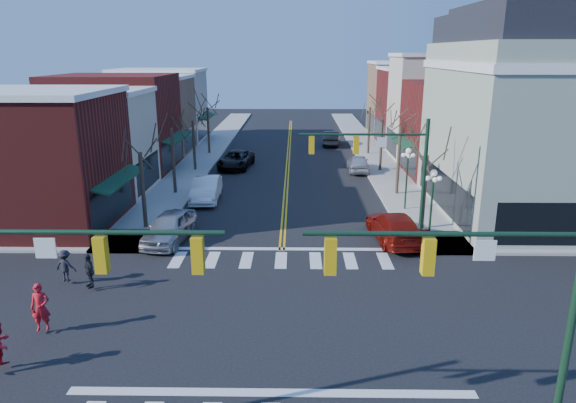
{
  "coord_description": "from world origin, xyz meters",
  "views": [
    {
      "loc": [
        0.72,
        -18.53,
        10.41
      ],
      "look_at": [
        0.34,
        7.54,
        2.8
      ],
      "focal_mm": 32.0,
      "sensor_mm": 36.0,
      "label": 1
    }
  ],
  "objects_px": {
    "car_left_mid": "(206,189)",
    "pedestrian_dark_a": "(89,271)",
    "pedestrian_red_b": "(0,344)",
    "lamppost_midblock": "(407,168)",
    "car_right_near": "(394,227)",
    "pedestrian_red_a": "(40,307)",
    "car_right_mid": "(358,163)",
    "lamppost_corner": "(432,194)",
    "car_right_far": "(332,138)",
    "car_left_near": "(170,227)",
    "car_left_far": "(236,160)",
    "victorian_corner": "(544,114)",
    "pedestrian_dark_b": "(65,266)"
  },
  "relations": [
    {
      "from": "car_left_mid",
      "to": "pedestrian_dark_a",
      "type": "xyz_separation_m",
      "value": [
        -2.82,
        -14.68,
        0.08
      ]
    },
    {
      "from": "pedestrian_red_b",
      "to": "lamppost_midblock",
      "type": "bearing_deg",
      "value": -39.52
    },
    {
      "from": "car_right_near",
      "to": "pedestrian_red_a",
      "type": "xyz_separation_m",
      "value": [
        -15.33,
        -10.39,
        0.29
      ]
    },
    {
      "from": "pedestrian_red_b",
      "to": "car_right_mid",
      "type": "bearing_deg",
      "value": -23.5
    },
    {
      "from": "lamppost_corner",
      "to": "car_right_far",
      "type": "bearing_deg",
      "value": 95.86
    },
    {
      "from": "car_right_near",
      "to": "car_right_far",
      "type": "bearing_deg",
      "value": -93.03
    },
    {
      "from": "car_left_near",
      "to": "car_left_far",
      "type": "xyz_separation_m",
      "value": [
        1.6,
        19.37,
        -0.06
      ]
    },
    {
      "from": "lamppost_corner",
      "to": "car_left_mid",
      "type": "height_order",
      "value": "lamppost_corner"
    },
    {
      "from": "car_right_mid",
      "to": "car_left_far",
      "type": "bearing_deg",
      "value": -5.67
    },
    {
      "from": "victorian_corner",
      "to": "car_left_mid",
      "type": "relative_size",
      "value": 2.74
    },
    {
      "from": "lamppost_midblock",
      "to": "pedestrian_red_a",
      "type": "relative_size",
      "value": 2.26
    },
    {
      "from": "pedestrian_red_b",
      "to": "pedestrian_dark_b",
      "type": "height_order",
      "value": "pedestrian_red_b"
    },
    {
      "from": "lamppost_corner",
      "to": "pedestrian_red_a",
      "type": "distance_m",
      "value": 19.74
    },
    {
      "from": "car_right_mid",
      "to": "car_right_far",
      "type": "height_order",
      "value": "car_right_far"
    },
    {
      "from": "car_right_mid",
      "to": "pedestrian_red_b",
      "type": "bearing_deg",
      "value": 64.33
    },
    {
      "from": "car_left_mid",
      "to": "car_right_far",
      "type": "bearing_deg",
      "value": 63.09
    },
    {
      "from": "car_left_far",
      "to": "pedestrian_dark_b",
      "type": "height_order",
      "value": "pedestrian_dark_b"
    },
    {
      "from": "lamppost_midblock",
      "to": "car_left_near",
      "type": "height_order",
      "value": "lamppost_midblock"
    },
    {
      "from": "pedestrian_dark_b",
      "to": "pedestrian_red_b",
      "type": "bearing_deg",
      "value": 106.15
    },
    {
      "from": "car_right_near",
      "to": "car_left_far",
      "type": "bearing_deg",
      "value": -65.23
    },
    {
      "from": "car_left_far",
      "to": "car_right_near",
      "type": "distance_m",
      "value": 22.06
    },
    {
      "from": "car_left_near",
      "to": "car_left_mid",
      "type": "distance_m",
      "value": 8.46
    },
    {
      "from": "pedestrian_dark_a",
      "to": "car_left_mid",
      "type": "bearing_deg",
      "value": 127.41
    },
    {
      "from": "victorian_corner",
      "to": "car_left_near",
      "type": "height_order",
      "value": "victorian_corner"
    },
    {
      "from": "victorian_corner",
      "to": "car_left_far",
      "type": "distance_m",
      "value": 26.02
    },
    {
      "from": "car_left_near",
      "to": "pedestrian_dark_b",
      "type": "bearing_deg",
      "value": -113.99
    },
    {
      "from": "car_left_near",
      "to": "pedestrian_red_a",
      "type": "distance_m",
      "value": 10.33
    },
    {
      "from": "car_left_mid",
      "to": "car_left_far",
      "type": "relative_size",
      "value": 0.91
    },
    {
      "from": "car_left_far",
      "to": "car_right_near",
      "type": "bearing_deg",
      "value": -52.61
    },
    {
      "from": "pedestrian_red_b",
      "to": "car_right_near",
      "type": "bearing_deg",
      "value": -46.98
    },
    {
      "from": "car_left_near",
      "to": "car_right_near",
      "type": "xyz_separation_m",
      "value": [
        12.8,
        0.37,
        -0.03
      ]
    },
    {
      "from": "pedestrian_dark_a",
      "to": "car_left_near",
      "type": "bearing_deg",
      "value": 119.2
    },
    {
      "from": "car_left_near",
      "to": "pedestrian_dark_b",
      "type": "relative_size",
      "value": 3.27
    },
    {
      "from": "car_right_far",
      "to": "car_left_mid",
      "type": "bearing_deg",
      "value": 72.1
    },
    {
      "from": "car_left_mid",
      "to": "pedestrian_red_a",
      "type": "height_order",
      "value": "pedestrian_red_a"
    },
    {
      "from": "lamppost_midblock",
      "to": "lamppost_corner",
      "type": "bearing_deg",
      "value": -90.0
    },
    {
      "from": "car_right_near",
      "to": "pedestrian_red_a",
      "type": "distance_m",
      "value": 18.52
    },
    {
      "from": "car_right_far",
      "to": "pedestrian_dark_b",
      "type": "bearing_deg",
      "value": 75.11
    },
    {
      "from": "car_right_far",
      "to": "car_right_near",
      "type": "bearing_deg",
      "value": 99.54
    },
    {
      "from": "car_right_near",
      "to": "pedestrian_dark_a",
      "type": "relative_size",
      "value": 3.57
    },
    {
      "from": "lamppost_midblock",
      "to": "pedestrian_red_b",
      "type": "distance_m",
      "value": 25.46
    },
    {
      "from": "car_left_far",
      "to": "car_right_mid",
      "type": "height_order",
      "value": "car_left_far"
    },
    {
      "from": "pedestrian_red_a",
      "to": "victorian_corner",
      "type": "bearing_deg",
      "value": 22.91
    },
    {
      "from": "car_left_far",
      "to": "pedestrian_dark_a",
      "type": "xyz_separation_m",
      "value": [
        -3.76,
        -25.62,
        0.15
      ]
    },
    {
      "from": "lamppost_corner",
      "to": "car_left_mid",
      "type": "bearing_deg",
      "value": 147.69
    },
    {
      "from": "lamppost_midblock",
      "to": "pedestrian_red_a",
      "type": "height_order",
      "value": "lamppost_midblock"
    },
    {
      "from": "victorian_corner",
      "to": "car_right_far",
      "type": "height_order",
      "value": "victorian_corner"
    },
    {
      "from": "car_right_far",
      "to": "lamppost_midblock",
      "type": "bearing_deg",
      "value": 104.16
    },
    {
      "from": "pedestrian_dark_b",
      "to": "car_left_near",
      "type": "bearing_deg",
      "value": -112.07
    },
    {
      "from": "car_left_near",
      "to": "pedestrian_red_b",
      "type": "relative_size",
      "value": 2.91
    }
  ]
}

